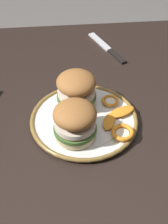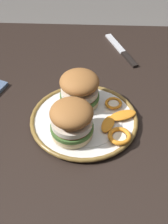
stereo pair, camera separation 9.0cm
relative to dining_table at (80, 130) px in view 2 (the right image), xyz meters
name	(u,v)px [view 2 (the right image)]	position (x,y,z in m)	size (l,w,h in m)	color
dining_table	(80,130)	(0.00, 0.00, 0.00)	(1.41, 0.98, 0.72)	black
dinner_plate	(84,120)	(0.02, -0.05, 0.09)	(0.30, 0.30, 0.02)	white
sandwich_half_left	(72,120)	(-0.01, -0.11, 0.15)	(0.12, 0.12, 0.10)	beige
sandwich_half_right	(79,89)	(0.00, 0.01, 0.15)	(0.11, 0.11, 0.10)	beige
orange_peel_curled	(113,103)	(0.10, 0.01, 0.11)	(0.07, 0.07, 0.01)	orange
orange_peel_strip_long	(123,115)	(0.12, -0.04, 0.11)	(0.09, 0.06, 0.01)	orange
orange_peel_strip_short	(108,124)	(0.08, -0.08, 0.11)	(0.05, 0.07, 0.01)	orange
orange_peel_small_curl	(120,136)	(0.11, -0.12, 0.11)	(0.08, 0.08, 0.01)	orange
table_knife	(123,52)	(0.14, 0.30, 0.09)	(0.11, 0.21, 0.01)	silver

